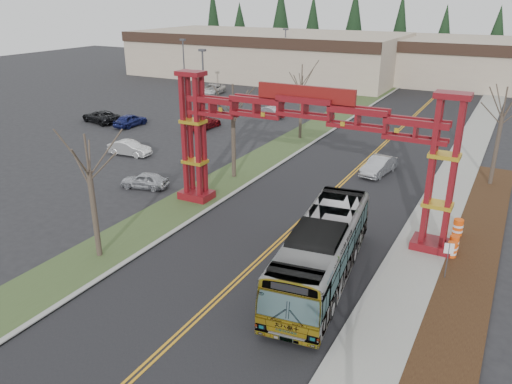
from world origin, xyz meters
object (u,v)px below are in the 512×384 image
Objects in this scene: gateway_arch at (304,130)px; parked_car_near_a at (145,180)px; parked_car_far_a at (269,112)px; parked_car_far_b at (212,89)px; barrel_south at (452,250)px; barrel_mid at (454,244)px; retail_building_west at (267,54)px; silver_sedan at (379,166)px; light_pole_mid at (184,67)px; parked_car_near_c at (101,116)px; light_pole_far at (285,54)px; bare_tree_median_near at (89,172)px; parked_car_near_b at (130,148)px; street_sign at (448,254)px; bare_tree_median_far at (302,85)px; barrel_north at (458,228)px; parked_car_mid_b at (130,120)px; light_pole_near at (204,85)px; bare_tree_right_far at (503,114)px; bare_tree_median_mid at (233,113)px; transit_bus at (322,251)px; parked_car_mid_a at (204,123)px.

parked_car_near_a is at bearing 180.00° from gateway_arch.
gateway_arch reaches higher than parked_car_far_a.
parked_car_far_b is 51.23m from barrel_south.
retail_building_west is at bearing 126.10° from barrel_mid.
silver_sedan is at bearing -46.34° from parked_car_far_b.
barrel_south is (7.28, -11.80, -0.22)m from silver_sedan.
light_pole_mid is at bearing 136.60° from gateway_arch.
light_pole_far is (8.67, 30.20, 4.40)m from parked_car_near_c.
light_pole_far is at bearing 104.58° from bare_tree_median_near.
light_pole_mid is at bearing 17.64° from parked_car_near_b.
parked_car_near_a is 22.03m from street_sign.
parked_car_near_b is 0.45× the size of light_pole_far.
barrel_north is (17.02, -15.65, -4.77)m from bare_tree_median_far.
parked_car_far_b is at bearing -81.65° from parked_car_mid_b.
bare_tree_median_near is 0.82× the size of light_pole_near.
parked_car_near_c is at bearing 155.73° from gateway_arch.
barrel_mid is (30.99, -43.66, -4.60)m from light_pole_far.
bare_tree_right_far is (38.74, -21.14, 4.68)m from parked_car_far_b.
street_sign is (-0.82, -15.82, -3.96)m from bare_tree_right_far.
bare_tree_median_far is 18.75m from bare_tree_right_far.
gateway_arch is 4.50× the size of parked_car_far_a.
bare_tree_median_mid is (-8.00, 5.18, -0.83)m from gateway_arch.
parked_car_near_b is at bearing 145.81° from transit_bus.
silver_sedan is 21.81m from parked_car_far_a.
barrel_mid is at bearing 91.26° from barrel_south.
light_pole_far is at bearing 134.83° from silver_sedan.
gateway_arch is 44.86m from parked_car_far_b.
parked_car_mid_b is (-28.21, 2.61, 0.00)m from silver_sedan.
bare_tree_median_mid is 1.00× the size of bare_tree_median_far.
street_sign is 2.64m from barrel_south.
barrel_north reaches higher than barrel_south.
bare_tree_right_far is at bearing 85.97° from barrel_mid.
parked_car_mid_a is 32.38m from barrel_mid.
street_sign reaches higher than parked_car_far_b.
transit_bus is 17.33m from parked_car_near_a.
parked_car_near_a is 22.59m from parked_car_near_c.
transit_bus is at bearing -43.52° from bare_tree_median_mid.
silver_sedan is 3.84× the size of barrel_north.
light_pole_far reaches higher than parked_car_far_a.
street_sign is (17.18, -21.07, -3.86)m from bare_tree_median_far.
barrel_mid is at bearing 63.34° from parked_car_far_a.
parked_car_mid_a is (-6.04, 16.91, 0.07)m from parked_car_near_a.
bare_tree_median_far reaches higher than bare_tree_median_near.
light_pole_far reaches higher than silver_sedan.
parked_car_far_b reaches higher than parked_car_near_a.
light_pole_far is (-31.88, 31.08, -0.32)m from bare_tree_right_far.
barrel_mid is 2.19m from barrel_north.
barrel_mid is at bearing -51.45° from parked_car_far_b.
gateway_arch is 18.78× the size of barrel_south.
parked_car_near_a is 45.16m from light_pole_far.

